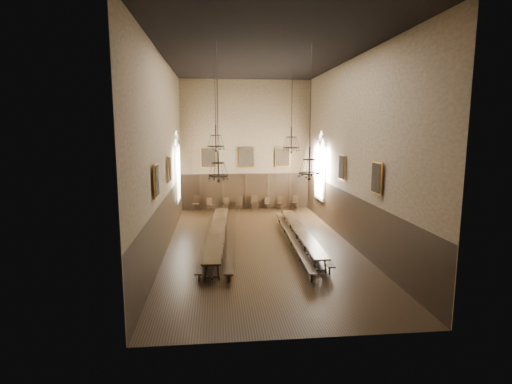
{
  "coord_description": "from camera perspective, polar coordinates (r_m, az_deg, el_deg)",
  "views": [
    {
      "loc": [
        -2.09,
        -18.95,
        5.67
      ],
      "look_at": [
        -0.03,
        1.5,
        2.4
      ],
      "focal_mm": 28.0,
      "sensor_mm": 36.0,
      "label": 1
    }
  ],
  "objects": [
    {
      "name": "ceiling",
      "position": [
        19.36,
        0.57,
        18.97
      ],
      "size": [
        9.0,
        18.0,
        0.02
      ],
      "primitive_type": "cube",
      "color": "black",
      "rests_on": "ground"
    },
    {
      "name": "window_right",
      "position": [
        25.41,
        9.17,
        3.79
      ],
      "size": [
        0.2,
        2.2,
        4.6
      ],
      "primitive_type": null,
      "color": "white",
      "rests_on": "wall_right"
    },
    {
      "name": "chandelier_back_right",
      "position": [
        21.37,
        5.07,
        7.08
      ],
      "size": [
        0.88,
        0.88,
        4.49
      ],
      "color": "black",
      "rests_on": "ceiling"
    },
    {
      "name": "portrait_left_1",
      "position": [
        15.75,
        -14.06,
        1.57
      ],
      "size": [
        0.12,
        1.0,
        1.3
      ],
      "color": "gold",
      "rests_on": "wall_left"
    },
    {
      "name": "bench_left_outer",
      "position": [
        19.52,
        -7.06,
        -7.1
      ],
      "size": [
        0.72,
        9.43,
        0.42
      ],
      "rotation": [
        0.0,
        0.0,
        -0.05
      ],
      "color": "black",
      "rests_on": "floor"
    },
    {
      "name": "window_left",
      "position": [
        24.67,
        -11.19,
        3.58
      ],
      "size": [
        0.2,
        2.2,
        4.6
      ],
      "primitive_type": null,
      "color": "white",
      "rests_on": "wall_left"
    },
    {
      "name": "bench_left_inner",
      "position": [
        19.84,
        -3.52,
        -6.68
      ],
      "size": [
        0.95,
        10.69,
        0.48
      ],
      "rotation": [
        0.0,
        0.0,
        -0.06
      ],
      "color": "black",
      "rests_on": "floor"
    },
    {
      "name": "bench_right_outer",
      "position": [
        20.4,
        7.61,
        -6.37
      ],
      "size": [
        0.83,
        9.81,
        0.44
      ],
      "rotation": [
        0.0,
        0.0,
        -0.05
      ],
      "color": "black",
      "rests_on": "floor"
    },
    {
      "name": "chandelier_front_left",
      "position": [
        16.1,
        -5.4,
        3.7
      ],
      "size": [
        0.8,
        0.8,
        5.34
      ],
      "color": "black",
      "rests_on": "ceiling"
    },
    {
      "name": "wall_front",
      "position": [
        10.23,
        6.1,
        2.41
      ],
      "size": [
        9.0,
        0.02,
        9.0
      ],
      "primitive_type": "cube",
      "color": "#907358",
      "rests_on": "ground"
    },
    {
      "name": "portrait_right_1",
      "position": [
        16.87,
        16.86,
        1.93
      ],
      "size": [
        0.12,
        1.0,
        1.3
      ],
      "color": "gold",
      "rests_on": "wall_right"
    },
    {
      "name": "wall_right",
      "position": [
        20.1,
        13.49,
        5.45
      ],
      "size": [
        0.02,
        18.0,
        9.0
      ],
      "primitive_type": "cube",
      "color": "#907358",
      "rests_on": "ground"
    },
    {
      "name": "wall_back",
      "position": [
        28.07,
        -1.48,
        6.64
      ],
      "size": [
        9.0,
        0.02,
        9.0
      ],
      "primitive_type": "cube",
      "color": "#907358",
      "rests_on": "ground"
    },
    {
      "name": "table_left",
      "position": [
        19.86,
        -5.46,
        -6.39
      ],
      "size": [
        1.3,
        10.42,
        0.81
      ],
      "rotation": [
        0.0,
        0.0,
        -0.06
      ],
      "color": "black",
      "rests_on": "floor"
    },
    {
      "name": "chair_4",
      "position": [
        28.14,
        -0.16,
        -1.95
      ],
      "size": [
        0.49,
        0.49,
        1.03
      ],
      "rotation": [
        0.0,
        0.0,
        0.08
      ],
      "color": "black",
      "rests_on": "floor"
    },
    {
      "name": "chair_6",
      "position": [
        28.38,
        3.44,
        -1.95
      ],
      "size": [
        0.5,
        0.5,
        0.9
      ],
      "rotation": [
        0.0,
        0.0,
        -0.29
      ],
      "color": "black",
      "rests_on": "floor"
    },
    {
      "name": "chandelier_front_right",
      "position": [
        16.54,
        7.61,
        3.87
      ],
      "size": [
        0.87,
        0.87,
        5.29
      ],
      "color": "black",
      "rests_on": "ceiling"
    },
    {
      "name": "chair_0",
      "position": [
        28.1,
        -8.56,
        -2.06
      ],
      "size": [
        0.57,
        0.57,
        1.04
      ],
      "rotation": [
        0.0,
        0.0,
        -0.28
      ],
      "color": "black",
      "rests_on": "floor"
    },
    {
      "name": "floor",
      "position": [
        19.9,
        0.53,
        -7.56
      ],
      "size": [
        9.0,
        18.0,
        0.02
      ],
      "primitive_type": "cube",
      "color": "black",
      "rests_on": "ground"
    },
    {
      "name": "portrait_right_0",
      "position": [
        21.07,
        12.19,
        3.46
      ],
      "size": [
        0.12,
        1.0,
        1.3
      ],
      "color": "gold",
      "rests_on": "wall_right"
    },
    {
      "name": "chair_1",
      "position": [
        28.08,
        -6.61,
        -2.12
      ],
      "size": [
        0.49,
        0.49,
        0.89
      ],
      "rotation": [
        0.0,
        0.0,
        0.28
      ],
      "color": "black",
      "rests_on": "floor"
    },
    {
      "name": "table_right",
      "position": [
        20.13,
        6.41,
        -6.32
      ],
      "size": [
        0.9,
        9.24,
        0.72
      ],
      "rotation": [
        0.0,
        0.0,
        -0.03
      ],
      "color": "black",
      "rests_on": "floor"
    },
    {
      "name": "portrait_back_0",
      "position": [
        27.91,
        -6.81,
        4.92
      ],
      "size": [
        1.1,
        0.12,
        1.4
      ],
      "color": "gold",
      "rests_on": "wall_back"
    },
    {
      "name": "bench_right_inner",
      "position": [
        19.81,
        5.09,
        -6.73
      ],
      "size": [
        0.65,
        10.48,
        0.47
      ],
      "rotation": [
        0.0,
        0.0,
        -0.03
      ],
      "color": "black",
      "rests_on": "floor"
    },
    {
      "name": "chair_5",
      "position": [
        28.3,
        1.7,
        -1.99
      ],
      "size": [
        0.48,
        0.48,
        0.86
      ],
      "rotation": [
        0.0,
        0.0,
        0.33
      ],
      "color": "black",
      "rests_on": "floor"
    },
    {
      "name": "portrait_left_0",
      "position": [
        20.18,
        -12.25,
        3.22
      ],
      "size": [
        0.12,
        1.0,
        1.3
      ],
      "color": "gold",
      "rests_on": "wall_left"
    },
    {
      "name": "chair_3",
      "position": [
        28.02,
        -2.46,
        -2.07
      ],
      "size": [
        0.5,
        0.5,
        0.92
      ],
      "rotation": [
        0.0,
        0.0,
        -0.28
      ],
      "color": "black",
      "rests_on": "floor"
    },
    {
      "name": "wall_left",
      "position": [
        19.14,
        -13.05,
        5.29
      ],
      "size": [
        0.02,
        18.0,
        9.0
      ],
      "primitive_type": "cube",
      "color": "#907358",
      "rests_on": "ground"
    },
    {
      "name": "wainscot_panelling",
      "position": [
        19.57,
        0.54,
        -4.02
      ],
      "size": [
        9.0,
        18.0,
        2.5
      ],
      "primitive_type": null,
      "color": "black",
      "rests_on": "floor"
    },
    {
      "name": "portrait_back_2",
      "position": [
        28.29,
        3.82,
        5.02
      ],
      "size": [
        1.1,
        0.12,
        1.4
      ],
      "color": "gold",
      "rests_on": "wall_back"
    },
    {
      "name": "portrait_back_1",
      "position": [
        27.98,
        -1.46,
        4.99
      ],
      "size": [
        1.1,
        0.12,
        1.4
      ],
      "color": "gold",
      "rests_on": "wall_back"
    },
    {
      "name": "chair_7",
      "position": [
        28.6,
        5.56,
        -1.85
      ],
      "size": [
        0.51,
        0.51,
        0.96
      ],
      "rotation": [
        0.0,
        0.0,
        -0.23
      ],
      "color": "black",
      "rests_on": "floor"
    },
    {
      "name": "chair_2",
      "position": [
        28.08,
        -4.31,
        -2.09
      ],
      "size": [
        0.45,
        0.45,
        0.89
      ],
      "rotation": [
        0.0,
        0.0,
        -0.17
      ],
      "color": "black",
      "rests_on": "floor"
    },
    {
      "name": "chandelier_back_left",
      "position": [
        21.31,
        -5.76,
        7.25
      ],
      "size": [
        0.9,
        0.9,
        4.41
      ],
      "color": "black",
      "rests_on": "ceiling"
    }
  ]
}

